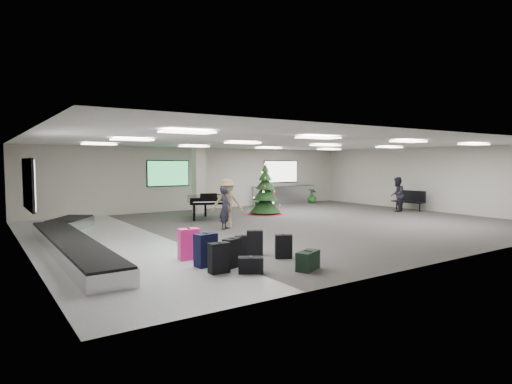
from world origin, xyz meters
TOP-DOWN VIEW (x-y plane):
  - ground at (0.00, 0.00)m, footprint 18.00×18.00m
  - room_envelope at (-0.38, 0.67)m, footprint 18.02×14.02m
  - baggage_carousel at (-7.84, -0.08)m, footprint 2.28×9.71m
  - service_counter at (5.00, 6.65)m, footprint 4.05×0.65m
  - suitcase_0 at (-5.17, -4.58)m, footprint 0.49×0.38m
  - suitcase_1 at (-3.99, -3.76)m, footprint 0.48×0.42m
  - pink_suitcase at (-5.67, -3.27)m, footprint 0.53×0.33m
  - suitcase_3 at (-4.29, -3.63)m, footprint 0.38×0.24m
  - navy_suitcase at (-5.64, -4.15)m, footprint 0.55×0.37m
  - suitcase_5 at (-5.67, -4.85)m, footprint 0.46×0.26m
  - green_duffel at (-3.86, -5.74)m, footprint 0.72×0.56m
  - suitcase_7 at (-3.60, -4.49)m, footprint 0.48×0.39m
  - black_duffel at (-5.09, -5.24)m, footprint 0.62×0.54m
  - christmas_tree at (1.36, 3.38)m, footprint 1.74×1.74m
  - grand_piano at (-1.68, 3.43)m, footprint 2.16×2.43m
  - bench at (8.31, 0.54)m, footprint 0.69×1.65m
  - traveler_a at (-2.49, 0.44)m, footprint 0.67×0.66m
  - traveler_b at (-2.20, 0.78)m, footprint 1.36×1.19m
  - traveler_bench at (7.36, 0.56)m, footprint 1.03×0.94m
  - potted_plant_left at (2.89, 6.31)m, footprint 0.49×0.50m
  - potted_plant_right at (6.88, 6.28)m, footprint 0.65×0.65m

SIDE VIEW (x-z plane):
  - ground at x=0.00m, z-range 0.00..0.00m
  - black_duffel at x=-5.09m, z-range -0.01..0.37m
  - baggage_carousel at x=-7.84m, z-range 0.00..0.43m
  - green_duffel at x=-3.86m, z-range -0.01..0.44m
  - suitcase_3 at x=-4.29m, z-range -0.01..0.54m
  - suitcase_7 at x=-3.60m, z-range -0.01..0.62m
  - suitcase_1 at x=-3.99m, z-range -0.01..0.67m
  - suitcase_5 at x=-5.67m, z-range -0.01..0.69m
  - suitcase_0 at x=-5.17m, z-range -0.01..0.69m
  - potted_plant_left at x=2.89m, z-range 0.00..0.71m
  - navy_suitcase at x=-5.64m, z-range -0.01..0.79m
  - pink_suitcase at x=-5.67m, z-range -0.01..0.80m
  - potted_plant_right at x=6.88m, z-range 0.00..0.85m
  - service_counter at x=5.00m, z-range 0.01..1.09m
  - bench at x=8.31m, z-range 0.06..1.08m
  - traveler_a at x=-2.49m, z-range 0.00..1.56m
  - grand_piano at x=-1.68m, z-range 0.24..1.40m
  - christmas_tree at x=1.36m, z-range -0.39..2.09m
  - traveler_bench at x=7.36m, z-range 0.00..1.72m
  - traveler_b at x=-2.20m, z-range 0.00..1.83m
  - room_envelope at x=-0.38m, z-range 0.73..3.94m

